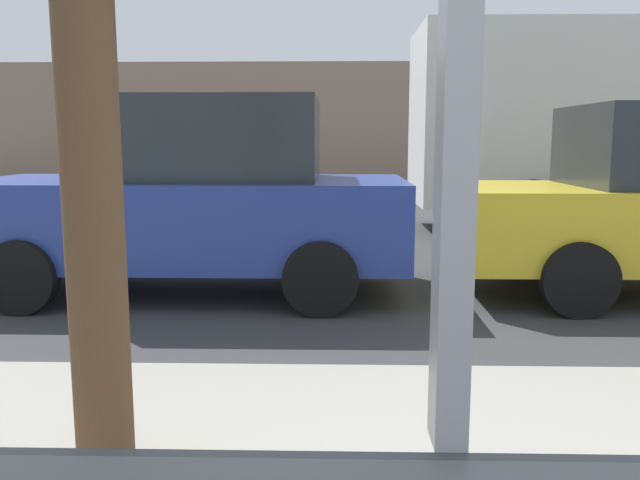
{
  "coord_description": "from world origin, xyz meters",
  "views": [
    {
      "loc": [
        -0.17,
        -0.87,
        1.48
      ],
      "look_at": [
        -0.25,
        2.4,
        0.97
      ],
      "focal_mm": 36.76,
      "sensor_mm": 36.0,
      "label": 1
    }
  ],
  "objects": [
    {
      "name": "ground_plane",
      "position": [
        0.0,
        8.0,
        0.0
      ],
      "size": [
        60.0,
        60.0,
        0.0
      ],
      "primitive_type": "plane",
      "color": "#38383A"
    },
    {
      "name": "box_truck",
      "position": [
        4.2,
        9.77,
        1.71
      ],
      "size": [
        6.61,
        2.44,
        3.19
      ],
      "color": "silver",
      "rests_on": "ground"
    },
    {
      "name": "parked_car_blue",
      "position": [
        -1.53,
        5.37,
        0.92
      ],
      "size": [
        4.11,
        1.96,
        1.86
      ],
      "color": "#283D93",
      "rests_on": "ground"
    },
    {
      "name": "building_facade_far",
      "position": [
        0.0,
        23.61,
        2.1
      ],
      "size": [
        28.0,
        1.2,
        4.2
      ],
      "primitive_type": "cube",
      "color": "gray",
      "rests_on": "ground"
    }
  ]
}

